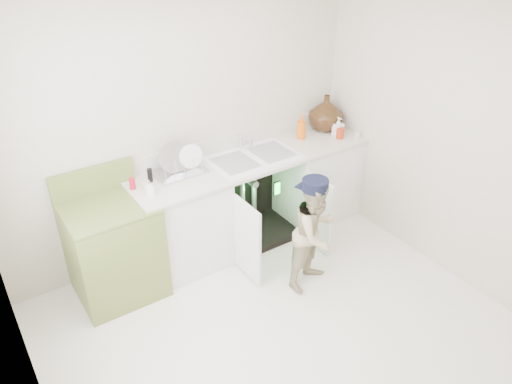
% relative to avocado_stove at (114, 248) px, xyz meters
% --- Properties ---
extents(ground, '(3.50, 3.50, 0.00)m').
position_rel_avocado_stove_xyz_m(ground, '(0.89, -1.18, -0.45)').
color(ground, silver).
rests_on(ground, ground).
extents(room_shell, '(6.00, 5.50, 1.26)m').
position_rel_avocado_stove_xyz_m(room_shell, '(0.89, -1.18, 0.80)').
color(room_shell, beige).
rests_on(room_shell, ground).
extents(counter_run, '(2.44, 1.02, 1.27)m').
position_rel_avocado_stove_xyz_m(counter_run, '(1.49, 0.03, 0.03)').
color(counter_run, silver).
rests_on(counter_run, ground).
extents(avocado_stove, '(0.71, 0.65, 1.10)m').
position_rel_avocado_stove_xyz_m(avocado_stove, '(0.00, 0.00, 0.00)').
color(avocado_stove, olive).
rests_on(avocado_stove, ground).
extents(repair_worker, '(0.60, 0.80, 1.05)m').
position_rel_avocado_stove_xyz_m(repair_worker, '(1.49, -0.86, 0.08)').
color(repair_worker, tan).
rests_on(repair_worker, ground).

